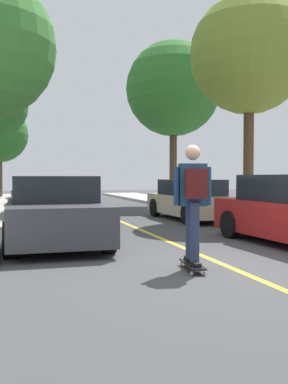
{
  "coord_description": "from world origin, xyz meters",
  "views": [
    {
      "loc": [
        -3.21,
        -6.28,
        1.42
      ],
      "look_at": [
        -0.08,
        4.31,
        1.04
      ],
      "focal_mm": 40.77,
      "sensor_mm": 36.0,
      "label": 1
    }
  ],
  "objects_px": {
    "parked_car_left_farthest": "(29,189)",
    "skateboard": "(192,264)",
    "parked_car_right_near": "(192,200)",
    "street_tree_right_near": "(173,89)",
    "street_tree_right_nearest": "(249,55)",
    "skateboarder": "(193,196)",
    "parked_car_left_near": "(39,198)",
    "parked_car_left_far": "(33,193)",
    "parked_car_left_nearest": "(53,210)"
  },
  "relations": [
    {
      "from": "parked_car_right_near",
      "to": "street_tree_right_near",
      "type": "height_order",
      "value": "street_tree_right_near"
    },
    {
      "from": "parked_car_left_farthest",
      "to": "street_tree_right_nearest",
      "type": "relative_size",
      "value": 0.58
    },
    {
      "from": "parked_car_left_near",
      "to": "parked_car_left_farthest",
      "type": "xyz_separation_m",
      "value": [
        -0.0,
        12.37,
        0.0
      ]
    },
    {
      "from": "street_tree_right_near",
      "to": "skateboarder",
      "type": "height_order",
      "value": "street_tree_right_near"
    },
    {
      "from": "parked_car_left_near",
      "to": "skateboarder",
      "type": "distance_m",
      "value": 9.28
    },
    {
      "from": "parked_car_left_farthest",
      "to": "street_tree_right_nearest",
      "type": "bearing_deg",
      "value": -65.74
    },
    {
      "from": "parked_car_left_far",
      "to": "parked_car_left_farthest",
      "type": "relative_size",
      "value": 1.04
    },
    {
      "from": "street_tree_right_nearest",
      "to": "parked_car_right_near",
      "type": "bearing_deg",
      "value": 160.58
    },
    {
      "from": "parked_car_left_nearest",
      "to": "parked_car_left_far",
      "type": "distance_m",
      "value": 11.62
    },
    {
      "from": "street_tree_right_near",
      "to": "skateboarder",
      "type": "distance_m",
      "value": 15.43
    },
    {
      "from": "parked_car_left_nearest",
      "to": "street_tree_right_nearest",
      "type": "height_order",
      "value": "street_tree_right_nearest"
    },
    {
      "from": "parked_car_right_near",
      "to": "street_tree_right_nearest",
      "type": "bearing_deg",
      "value": -19.42
    },
    {
      "from": "parked_car_left_far",
      "to": "street_tree_right_near",
      "type": "distance_m",
      "value": 8.41
    },
    {
      "from": "street_tree_right_nearest",
      "to": "street_tree_right_near",
      "type": "distance_m",
      "value": 7.15
    },
    {
      "from": "skateboard",
      "to": "parked_car_right_near",
      "type": "bearing_deg",
      "value": 67.32
    },
    {
      "from": "parked_car_left_far",
      "to": "parked_car_left_farthest",
      "type": "bearing_deg",
      "value": 90.02
    },
    {
      "from": "skateboarder",
      "to": "street_tree_right_near",
      "type": "bearing_deg",
      "value": 70.86
    },
    {
      "from": "parked_car_right_near",
      "to": "skateboard",
      "type": "relative_size",
      "value": 5.0
    },
    {
      "from": "parked_car_left_nearest",
      "to": "parked_car_left_far",
      "type": "bearing_deg",
      "value": 90.0
    },
    {
      "from": "parked_car_right_near",
      "to": "street_tree_right_near",
      "type": "relative_size",
      "value": 0.55
    },
    {
      "from": "parked_car_left_farthest",
      "to": "skateboard",
      "type": "distance_m",
      "value": 21.51
    },
    {
      "from": "parked_car_left_near",
      "to": "skateboard",
      "type": "height_order",
      "value": "parked_car_left_near"
    },
    {
      "from": "parked_car_left_farthest",
      "to": "parked_car_right_near",
      "type": "distance_m",
      "value": 14.89
    },
    {
      "from": "parked_car_left_nearest",
      "to": "parked_car_left_far",
      "type": "xyz_separation_m",
      "value": [
        -0.0,
        11.62,
        -0.05
      ]
    },
    {
      "from": "parked_car_left_farthest",
      "to": "parked_car_right_near",
      "type": "xyz_separation_m",
      "value": [
        4.87,
        -14.07,
        -0.05
      ]
    },
    {
      "from": "skateboard",
      "to": "parked_car_left_near",
      "type": "bearing_deg",
      "value": 101.19
    },
    {
      "from": "parked_car_left_nearest",
      "to": "parked_car_right_near",
      "type": "bearing_deg",
      "value": 38.4
    },
    {
      "from": "skateboard",
      "to": "parked_car_left_nearest",
      "type": "bearing_deg",
      "value": 117.07
    },
    {
      "from": "skateboarder",
      "to": "parked_car_left_nearest",
      "type": "bearing_deg",
      "value": 116.79
    },
    {
      "from": "parked_car_right_near",
      "to": "street_tree_right_near",
      "type": "distance_m",
      "value": 8.43
    },
    {
      "from": "parked_car_left_near",
      "to": "street_tree_right_near",
      "type": "bearing_deg",
      "value": 36.11
    },
    {
      "from": "parked_car_left_farthest",
      "to": "parked_car_right_near",
      "type": "bearing_deg",
      "value": -70.91
    },
    {
      "from": "street_tree_right_nearest",
      "to": "skateboarder",
      "type": "distance_m",
      "value": 9.36
    },
    {
      "from": "street_tree_right_nearest",
      "to": "parked_car_left_far",
      "type": "bearing_deg",
      "value": 128.3
    },
    {
      "from": "parked_car_left_farthest",
      "to": "parked_car_left_near",
      "type": "bearing_deg",
      "value": -90.0
    },
    {
      "from": "parked_car_left_far",
      "to": "parked_car_right_near",
      "type": "xyz_separation_m",
      "value": [
        4.87,
        -7.76,
        -0.0
      ]
    },
    {
      "from": "parked_car_left_far",
      "to": "parked_car_left_nearest",
      "type": "bearing_deg",
      "value": -90.0
    },
    {
      "from": "parked_car_left_far",
      "to": "parked_car_right_near",
      "type": "distance_m",
      "value": 9.16
    },
    {
      "from": "skateboard",
      "to": "skateboarder",
      "type": "xyz_separation_m",
      "value": [
        -0.0,
        -0.03,
        1.04
      ]
    },
    {
      "from": "parked_car_left_near",
      "to": "parked_car_left_farthest",
      "type": "distance_m",
      "value": 12.37
    },
    {
      "from": "parked_car_left_farthest",
      "to": "street_tree_right_near",
      "type": "xyz_separation_m",
      "value": [
        6.62,
        -7.54,
        4.98
      ]
    },
    {
      "from": "parked_car_right_near",
      "to": "skateboarder",
      "type": "height_order",
      "value": "skateboarder"
    },
    {
      "from": "street_tree_right_near",
      "to": "skateboarder",
      "type": "xyz_separation_m",
      "value": [
        -4.83,
        -13.92,
        -4.56
      ]
    },
    {
      "from": "parked_car_right_near",
      "to": "skateboard",
      "type": "height_order",
      "value": "parked_car_right_near"
    },
    {
      "from": "parked_car_left_nearest",
      "to": "parked_car_left_near",
      "type": "xyz_separation_m",
      "value": [
        -0.0,
        5.56,
        -0.0
      ]
    },
    {
      "from": "parked_car_left_near",
      "to": "street_tree_right_nearest",
      "type": "height_order",
      "value": "street_tree_right_nearest"
    },
    {
      "from": "parked_car_left_farthest",
      "to": "parked_car_right_near",
      "type": "relative_size",
      "value": 0.97
    },
    {
      "from": "street_tree_right_near",
      "to": "skateboard",
      "type": "bearing_deg",
      "value": -109.16
    },
    {
      "from": "parked_car_left_near",
      "to": "parked_car_left_far",
      "type": "xyz_separation_m",
      "value": [
        0.0,
        6.06,
        -0.05
      ]
    },
    {
      "from": "skateboarder",
      "to": "skateboard",
      "type": "bearing_deg",
      "value": 81.54
    }
  ]
}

